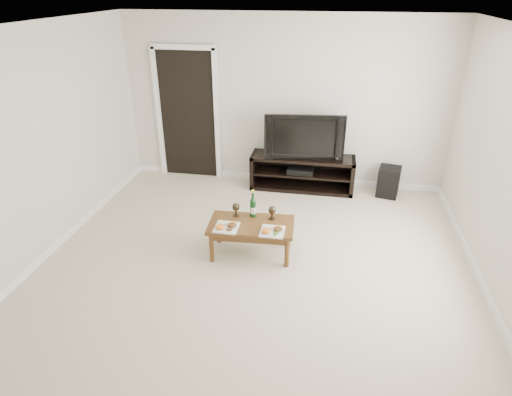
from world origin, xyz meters
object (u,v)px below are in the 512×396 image
(media_console, at_px, (302,173))
(television, at_px, (304,135))
(subwoofer, at_px, (388,182))
(coffee_table, at_px, (251,239))

(media_console, xyz_separation_m, television, (0.00, 0.00, 0.62))
(television, bearing_deg, media_console, 173.42)
(media_console, relative_size, television, 1.34)
(subwoofer, relative_size, coffee_table, 0.46)
(coffee_table, bearing_deg, subwoofer, 47.66)
(media_console, distance_m, subwoofer, 1.33)
(subwoofer, height_order, coffee_table, subwoofer)
(media_console, distance_m, television, 0.62)
(subwoofer, bearing_deg, coffee_table, -120.34)
(media_console, height_order, coffee_table, media_console)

